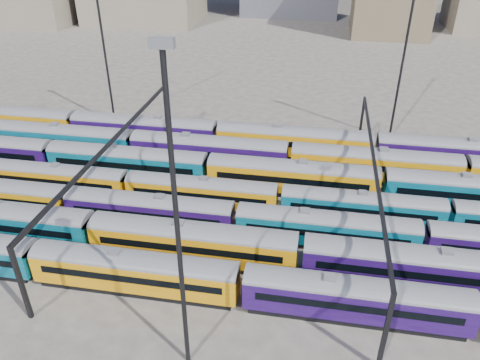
% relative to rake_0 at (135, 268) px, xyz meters
% --- Properties ---
extents(ground, '(500.00, 500.00, 0.00)m').
position_rel_rake_0_xyz_m(ground, '(11.95, 15.00, -2.59)').
color(ground, '#463F3B').
rests_on(ground, ground).
extents(rake_0, '(100.17, 2.94, 4.94)m').
position_rel_rake_0_xyz_m(rake_0, '(0.00, 0.00, 0.00)').
color(rake_0, black).
rests_on(rake_0, ground).
extents(rake_1, '(128.78, 3.14, 5.29)m').
position_rel_rake_0_xyz_m(rake_1, '(15.02, 5.00, 0.19)').
color(rake_1, black).
rests_on(rake_1, ground).
extents(rake_2, '(97.42, 2.86, 4.80)m').
position_rel_rake_0_xyz_m(rake_2, '(-2.13, 10.00, -0.07)').
color(rake_2, black).
rests_on(rake_2, ground).
extents(rake_3, '(93.17, 2.73, 4.58)m').
position_rel_rake_0_xyz_m(rake_3, '(2.60, 15.00, -0.19)').
color(rake_3, black).
rests_on(rake_3, ground).
extents(rake_4, '(129.91, 3.17, 5.34)m').
position_rel_rake_0_xyz_m(rake_4, '(23.93, 20.00, 0.21)').
color(rake_4, black).
rests_on(rake_4, ground).
extents(rake_5, '(110.30, 3.23, 5.45)m').
position_rel_rake_0_xyz_m(rake_5, '(23.37, 25.00, 0.27)').
color(rake_5, black).
rests_on(rake_5, ground).
extents(rake_6, '(134.54, 3.28, 5.54)m').
position_rel_rake_0_xyz_m(rake_6, '(1.19, 30.00, 0.31)').
color(rake_6, black).
rests_on(rake_6, ground).
extents(gantry_1, '(0.35, 40.35, 8.03)m').
position_rel_rake_0_xyz_m(gantry_1, '(-8.05, 15.00, 4.20)').
color(gantry_1, black).
rests_on(gantry_1, ground).
extents(gantry_2, '(0.35, 40.35, 8.03)m').
position_rel_rake_0_xyz_m(gantry_2, '(21.95, 15.00, 4.20)').
color(gantry_2, black).
rests_on(gantry_2, ground).
extents(mast_1, '(1.40, 0.50, 25.60)m').
position_rel_rake_0_xyz_m(mast_1, '(-18.05, 37.00, 11.38)').
color(mast_1, black).
rests_on(mast_1, ground).
extents(mast_2, '(1.40, 0.50, 25.60)m').
position_rel_rake_0_xyz_m(mast_2, '(6.95, -7.00, 11.38)').
color(mast_2, black).
rests_on(mast_2, ground).
extents(mast_3, '(1.40, 0.50, 25.60)m').
position_rel_rake_0_xyz_m(mast_3, '(26.95, 39.00, 11.38)').
color(mast_3, black).
rests_on(mast_3, ground).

